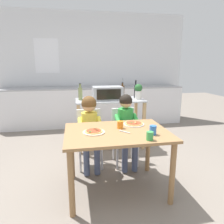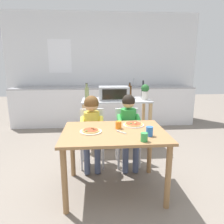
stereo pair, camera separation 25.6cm
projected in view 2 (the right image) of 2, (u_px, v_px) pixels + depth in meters
name	position (u px, v px, depth m)	size (l,w,h in m)	color
ground_plane	(108.00, 148.00, 3.70)	(12.65, 12.65, 0.00)	slate
back_wall_tiled	(103.00, 68.00, 5.30)	(4.81, 0.13, 2.70)	silver
kitchen_counter	(104.00, 106.00, 5.10)	(4.33, 0.60, 1.12)	silver
kitchen_island_cart	(116.00, 115.00, 3.67)	(1.18, 0.57, 0.86)	#B7BABF
toaster_oven	(114.00, 93.00, 3.58)	(0.51, 0.34, 0.23)	#999BA0
bottle_slim_sauce	(130.00, 91.00, 3.76)	(0.07, 0.07, 0.28)	#4C2D14
bottle_tall_green_wine	(87.00, 93.00, 3.57)	(0.07, 0.07, 0.29)	olive
bottle_squat_spirits	(143.00, 91.00, 3.71)	(0.05, 0.05, 0.32)	black
potted_herb_plant	(145.00, 91.00, 3.54)	(0.14, 0.14, 0.27)	beige
dining_table	(114.00, 140.00, 2.33)	(1.15, 0.85, 0.73)	olive
dining_chair_left	(92.00, 133.00, 3.02)	(0.36, 0.36, 0.81)	silver
dining_chair_right	(127.00, 132.00, 3.05)	(0.36, 0.36, 0.81)	silver
child_in_yellow_shirt	(92.00, 122.00, 2.86)	(0.32, 0.42, 1.02)	#424C6B
child_in_green_shirt	(129.00, 123.00, 2.89)	(0.32, 0.42, 1.03)	#424C6B
pizza_plate_cream	(91.00, 131.00, 2.27)	(0.24, 0.24, 0.03)	beige
pizza_plate_white	(134.00, 124.00, 2.52)	(0.25, 0.25, 0.03)	white
drinking_cup_green	(144.00, 137.00, 2.00)	(0.07, 0.07, 0.09)	green
drinking_cup_orange	(118.00, 125.00, 2.40)	(0.07, 0.07, 0.08)	orange
drinking_cup_blue	(149.00, 131.00, 2.15)	(0.07, 0.07, 0.10)	blue
serving_spoon	(121.00, 132.00, 2.25)	(0.01, 0.01, 0.14)	#B7BABF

